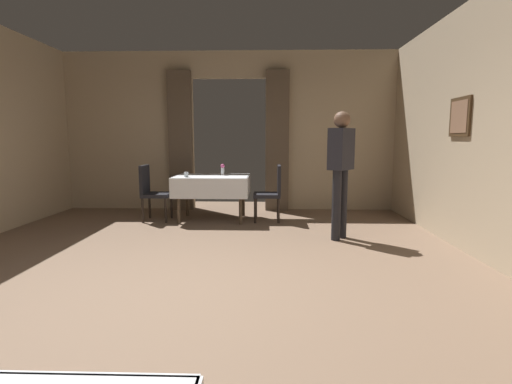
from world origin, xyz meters
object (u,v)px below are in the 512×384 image
(glass_mid_b, at_px, (186,174))
(person_waiter_by_doorway, at_px, (341,164))
(dining_table_mid, at_px, (212,182))
(chair_mid_left, at_px, (152,190))
(flower_vase_mid, at_px, (223,169))
(chair_mid_right, at_px, (272,190))

(glass_mid_b, relative_size, person_waiter_by_doorway, 0.05)
(person_waiter_by_doorway, bearing_deg, dining_table_mid, 147.43)
(glass_mid_b, height_order, person_waiter_by_doorway, person_waiter_by_doorway)
(chair_mid_left, relative_size, person_waiter_by_doorway, 0.54)
(flower_vase_mid, bearing_deg, glass_mid_b, -145.84)
(dining_table_mid, distance_m, glass_mid_b, 0.48)
(dining_table_mid, xyz_separation_m, chair_mid_left, (-1.00, -0.08, -0.12))
(dining_table_mid, height_order, chair_mid_right, chair_mid_right)
(person_waiter_by_doorway, bearing_deg, flower_vase_mid, 142.42)
(chair_mid_right, xyz_separation_m, person_waiter_by_doorway, (0.91, -1.17, 0.51))
(chair_mid_right, relative_size, flower_vase_mid, 4.89)
(dining_table_mid, bearing_deg, flower_vase_mid, 37.58)
(chair_mid_left, relative_size, glass_mid_b, 11.07)
(dining_table_mid, height_order, glass_mid_b, glass_mid_b)
(glass_mid_b, bearing_deg, chair_mid_right, 7.99)
(glass_mid_b, bearing_deg, person_waiter_by_doorway, -23.01)
(flower_vase_mid, relative_size, person_waiter_by_doorway, 0.11)
(chair_mid_right, distance_m, flower_vase_mid, 0.92)
(dining_table_mid, xyz_separation_m, flower_vase_mid, (0.16, 0.12, 0.21))
(dining_table_mid, xyz_separation_m, chair_mid_right, (1.00, -0.05, -0.12))
(flower_vase_mid, bearing_deg, dining_table_mid, -142.42)
(chair_mid_left, height_order, person_waiter_by_doorway, person_waiter_by_doorway)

